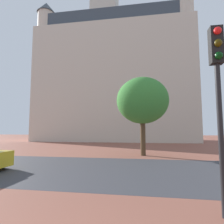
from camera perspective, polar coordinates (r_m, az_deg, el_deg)
ground_plane at (r=11.19m, az=-0.00°, el=-15.31°), size 120.00×120.00×0.00m
street_asphalt_strip at (r=9.64m, az=-1.60°, el=-16.91°), size 120.00×7.09×0.00m
landmark_building at (r=35.67m, az=0.40°, el=11.03°), size 27.14×11.18×39.70m
traffic_light_pole at (r=5.09m, az=29.47°, el=8.32°), size 0.28×0.34×4.37m
tree_curb_far at (r=14.76m, az=9.19°, el=3.38°), size 3.99×3.99×5.98m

